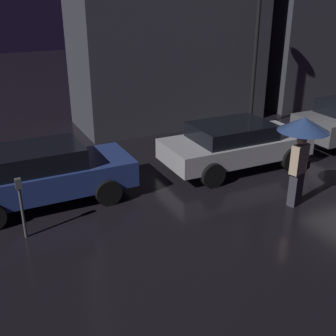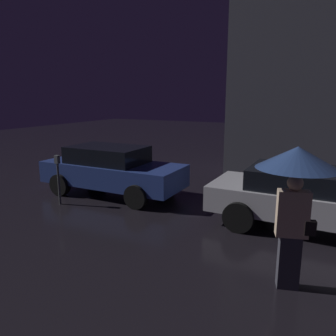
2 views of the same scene
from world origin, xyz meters
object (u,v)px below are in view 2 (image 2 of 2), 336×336
parked_car_blue (112,169)px  parking_meter (58,175)px  parked_car_silver (307,197)px  pedestrian_with_umbrella (296,176)px

parked_car_blue → parking_meter: 1.62m
parked_car_silver → parking_meter: 6.28m
parked_car_silver → parking_meter: parking_meter is taller
parking_meter → pedestrian_with_umbrella: bearing=-12.9°
parked_car_silver → parking_meter: (-6.15, -1.25, 0.11)m
parked_car_silver → pedestrian_with_umbrella: (-0.05, -2.65, 1.04)m
parked_car_silver → parking_meter: bearing=-167.7°
parked_car_blue → parked_car_silver: 5.47m
pedestrian_with_umbrella → parking_meter: pedestrian_with_umbrella is taller
parked_car_silver → pedestrian_with_umbrella: 2.85m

